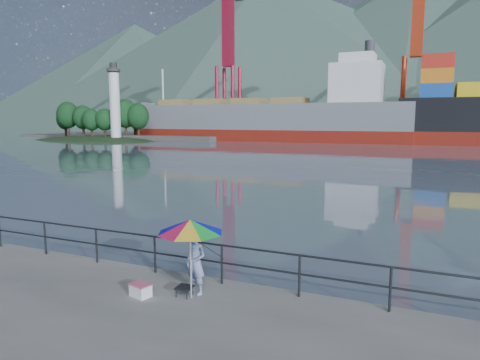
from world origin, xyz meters
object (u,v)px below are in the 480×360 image
Objects in this scene: bulk_carrier at (273,119)px; fisherman at (196,263)px; cooler_bag at (141,291)px; beach_umbrella at (190,226)px.

fisherman is at bearing -72.35° from bulk_carrier.
fisherman is 1.44m from cooler_bag.
fisherman is 3.18× the size of cooler_bag.
bulk_carrier is (-23.42, 73.80, 2.34)m from beach_umbrella.
beach_umbrella is 77.47m from bulk_carrier.
beach_umbrella reaches higher than cooler_bag.
cooler_bag is at bearing -160.84° from beach_umbrella.
bulk_carrier is at bearing 122.65° from cooler_bag.
cooler_bag is 77.57m from bulk_carrier.
beach_umbrella is 1.98m from cooler_bag.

